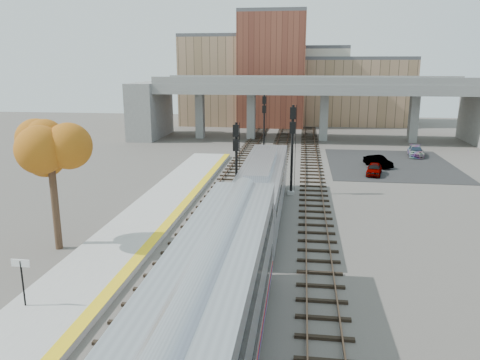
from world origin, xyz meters
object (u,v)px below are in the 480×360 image
(tree, at_px, (50,154))
(car_b, at_px, (378,161))
(signal_mast_near, at_px, (236,168))
(signal_mast_far, at_px, (264,124))
(locomotive, at_px, (262,189))
(signal_mast_mid, at_px, (292,150))
(car_c, at_px, (416,151))
(car_a, at_px, (374,169))

(tree, distance_m, car_b, 36.23)
(tree, bearing_deg, signal_mast_near, 42.30)
(signal_mast_near, height_order, car_b, signal_mast_near)
(signal_mast_near, height_order, signal_mast_far, signal_mast_far)
(locomotive, relative_size, car_b, 5.04)
(signal_mast_near, bearing_deg, tree, -137.70)
(signal_mast_mid, distance_m, tree, 20.24)
(signal_mast_far, relative_size, car_c, 1.69)
(signal_mast_near, bearing_deg, car_a, 48.50)
(locomotive, bearing_deg, tree, -147.60)
(tree, bearing_deg, signal_mast_mid, 46.01)
(signal_mast_mid, bearing_deg, car_c, 52.82)
(signal_mast_near, height_order, tree, tree)
(locomotive, relative_size, signal_mast_mid, 2.43)
(signal_mast_mid, xyz_separation_m, signal_mast_far, (-4.10, 20.30, -0.29))
(signal_mast_far, bearing_deg, signal_mast_mid, -78.58)
(signal_mast_mid, bearing_deg, car_b, 53.62)
(signal_mast_mid, bearing_deg, locomotive, -106.20)
(locomotive, height_order, signal_mast_near, signal_mast_near)
(locomotive, height_order, car_c, locomotive)
(tree, relative_size, car_b, 2.14)
(signal_mast_near, xyz_separation_m, signal_mast_far, (0.00, 25.79, 0.30))
(signal_mast_near, xyz_separation_m, car_b, (13.45, 18.19, -2.77))
(car_c, bearing_deg, tree, -122.17)
(tree, bearing_deg, car_b, 49.35)
(signal_mast_far, distance_m, car_a, 17.37)
(signal_mast_near, distance_m, signal_mast_mid, 6.88)
(car_b, height_order, car_c, car_c)
(signal_mast_near, relative_size, car_b, 1.84)
(signal_mast_far, xyz_separation_m, car_c, (19.05, -0.60, -3.06))
(signal_mast_near, xyz_separation_m, signal_mast_mid, (4.10, 5.49, 0.60))
(tree, xyz_separation_m, car_c, (28.94, 34.20, -5.32))
(locomotive, height_order, signal_mast_mid, signal_mast_mid)
(locomotive, distance_m, car_c, 31.57)
(signal_mast_far, bearing_deg, signal_mast_near, -90.00)
(signal_mast_mid, bearing_deg, car_a, 45.77)
(tree, height_order, car_a, tree)
(signal_mast_far, bearing_deg, car_b, -29.48)
(signal_mast_near, relative_size, signal_mast_mid, 0.89)
(locomotive, distance_m, signal_mast_mid, 7.38)
(signal_mast_mid, height_order, car_c, signal_mast_mid)
(locomotive, bearing_deg, car_b, 59.89)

